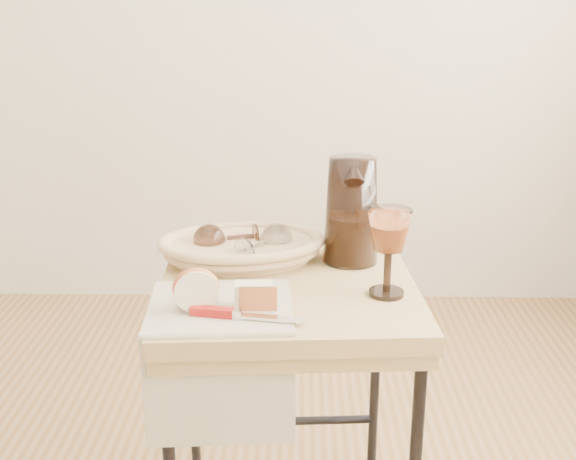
# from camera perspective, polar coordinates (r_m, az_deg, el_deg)

# --- Properties ---
(side_table) EXTENTS (0.55, 0.55, 0.67)m
(side_table) POSITION_cam_1_polar(r_m,az_deg,el_deg) (1.64, 0.01, -14.98)
(side_table) COLOR olive
(side_table) RESTS_ON floor
(tea_towel) EXTENTS (0.29, 0.26, 0.01)m
(tea_towel) POSITION_cam_1_polar(r_m,az_deg,el_deg) (1.37, -5.42, -6.06)
(tea_towel) COLOR beige
(tea_towel) RESTS_ON side_table
(bread_basket) EXTENTS (0.36, 0.27, 0.05)m
(bread_basket) POSITION_cam_1_polar(r_m,az_deg,el_deg) (1.59, -3.68, -1.58)
(bread_basket) COLOR tan
(bread_basket) RESTS_ON side_table
(goblet_lying_a) EXTENTS (0.13, 0.10, 0.07)m
(goblet_lying_a) POSITION_cam_1_polar(r_m,az_deg,el_deg) (1.60, -4.69, -0.66)
(goblet_lying_a) COLOR brown
(goblet_lying_a) RESTS_ON bread_basket
(goblet_lying_b) EXTENTS (0.13, 0.13, 0.07)m
(goblet_lying_b) POSITION_cam_1_polar(r_m,az_deg,el_deg) (1.56, -1.99, -1.11)
(goblet_lying_b) COLOR white
(goblet_lying_b) RESTS_ON bread_basket
(pitcher) EXTENTS (0.17, 0.24, 0.27)m
(pitcher) POSITION_cam_1_polar(r_m,az_deg,el_deg) (1.56, 5.08, 1.56)
(pitcher) COLOR black
(pitcher) RESTS_ON side_table
(wine_goblet) EXTENTS (0.11, 0.11, 0.18)m
(wine_goblet) POSITION_cam_1_polar(r_m,az_deg,el_deg) (1.40, 7.99, -1.78)
(wine_goblet) COLOR white
(wine_goblet) RESTS_ON side_table
(apple_half) EXTENTS (0.10, 0.06, 0.08)m
(apple_half) POSITION_cam_1_polar(r_m,az_deg,el_deg) (1.34, -7.35, -4.61)
(apple_half) COLOR red
(apple_half) RESTS_ON tea_towel
(apple_wedge) EXTENTS (0.07, 0.04, 0.05)m
(apple_wedge) POSITION_cam_1_polar(r_m,az_deg,el_deg) (1.35, -2.78, -5.20)
(apple_wedge) COLOR #FEF7C2
(apple_wedge) RESTS_ON tea_towel
(table_knife) EXTENTS (0.21, 0.06, 0.02)m
(table_knife) POSITION_cam_1_polar(r_m,az_deg,el_deg) (1.31, -3.70, -6.70)
(table_knife) COLOR silver
(table_knife) RESTS_ON tea_towel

